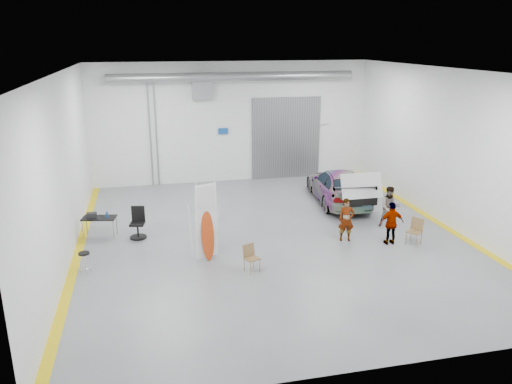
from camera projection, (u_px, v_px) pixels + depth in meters
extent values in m
plane|color=slate|center=(272.00, 237.00, 18.49)|extent=(16.00, 16.00, 0.00)
cube|color=silver|center=(63.00, 169.00, 16.13)|extent=(0.02, 16.00, 6.00)
cube|color=silver|center=(449.00, 149.00, 19.08)|extent=(0.02, 16.00, 6.00)
cube|color=silver|center=(233.00, 123.00, 25.07)|extent=(14.00, 0.02, 6.00)
cube|color=silver|center=(371.00, 246.00, 10.15)|extent=(14.00, 0.02, 6.00)
cube|color=silver|center=(273.00, 71.00, 16.73)|extent=(14.00, 16.00, 0.02)
cube|color=gray|center=(286.00, 138.00, 25.85)|extent=(3.60, 0.12, 4.20)
cube|color=gray|center=(202.00, 87.00, 24.15)|extent=(1.00, 0.50, 1.20)
cylinder|color=gray|center=(234.00, 77.00, 23.83)|extent=(11.90, 0.44, 0.44)
cube|color=#124699|center=(223.00, 131.00, 25.00)|extent=(0.50, 0.04, 0.30)
cube|color=white|center=(323.00, 121.00, 26.03)|extent=(0.70, 0.04, 0.25)
cylinder|color=gray|center=(157.00, 136.00, 24.34)|extent=(0.08, 0.08, 5.00)
cylinder|color=gray|center=(150.00, 136.00, 24.28)|extent=(0.08, 0.08, 5.00)
cube|color=gold|center=(78.00, 253.00, 17.05)|extent=(0.30, 16.00, 0.01)
cube|color=gold|center=(438.00, 222.00, 19.93)|extent=(0.30, 16.00, 0.01)
imported|color=white|center=(338.00, 186.00, 22.27)|extent=(2.61, 5.28, 1.47)
imported|color=#90684E|center=(346.00, 220.00, 17.94)|extent=(0.64, 0.48, 1.59)
imported|color=slate|center=(390.00, 207.00, 19.27)|extent=(0.93, 0.81, 1.62)
imported|color=#945C31|center=(392.00, 223.00, 17.64)|extent=(0.92, 0.39, 1.57)
cube|color=white|center=(205.00, 234.00, 16.31)|extent=(0.75, 0.30, 1.66)
ellipsoid|color=#E15813|center=(205.00, 236.00, 16.26)|extent=(0.51, 0.37, 1.76)
cube|color=white|center=(204.00, 198.00, 15.93)|extent=(0.72, 0.29, 0.88)
cylinder|color=white|center=(194.00, 221.00, 16.11)|extent=(0.02, 0.02, 2.77)
cylinder|color=white|center=(214.00, 220.00, 16.25)|extent=(0.02, 0.02, 2.77)
cube|color=brown|center=(252.00, 258.00, 15.62)|extent=(0.53, 0.52, 0.04)
cube|color=brown|center=(251.00, 249.00, 15.73)|extent=(0.41, 0.24, 0.39)
cube|color=brown|center=(414.00, 232.00, 17.66)|extent=(0.62, 0.62, 0.04)
cube|color=brown|center=(412.00, 223.00, 17.78)|extent=(0.34, 0.42, 0.43)
cylinder|color=black|center=(84.00, 253.00, 15.41)|extent=(0.34, 0.34, 0.05)
torus|color=silver|center=(85.00, 267.00, 15.54)|extent=(0.36, 0.36, 0.02)
cylinder|color=gray|center=(84.00, 231.00, 18.05)|extent=(0.03, 0.03, 0.73)
cylinder|color=gray|center=(115.00, 229.00, 18.28)|extent=(0.03, 0.03, 0.73)
cylinder|color=gray|center=(85.00, 226.00, 18.52)|extent=(0.03, 0.03, 0.73)
cylinder|color=gray|center=(116.00, 224.00, 18.75)|extent=(0.03, 0.03, 0.73)
cube|color=black|center=(99.00, 218.00, 18.29)|extent=(1.30, 0.82, 0.04)
cylinder|color=#184790|center=(107.00, 215.00, 18.22)|extent=(0.08, 0.08, 0.22)
cube|color=black|center=(92.00, 215.00, 18.25)|extent=(0.35, 0.22, 0.18)
cylinder|color=black|center=(138.00, 237.00, 18.36)|extent=(0.61, 0.61, 0.04)
cylinder|color=black|center=(138.00, 230.00, 18.29)|extent=(0.07, 0.07, 0.53)
cube|color=black|center=(137.00, 224.00, 18.21)|extent=(0.60, 0.60, 0.08)
cube|color=black|center=(137.00, 213.00, 18.34)|extent=(0.49, 0.16, 0.55)
cube|color=silver|center=(361.00, 184.00, 19.91)|extent=(1.72, 1.04, 0.04)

